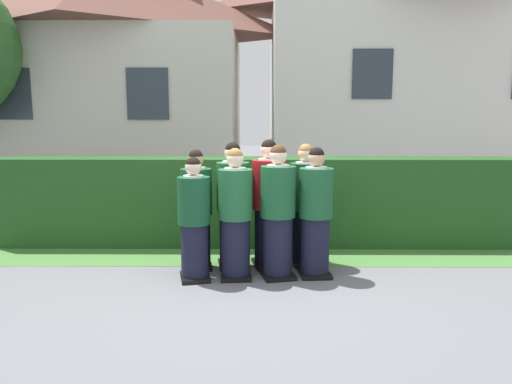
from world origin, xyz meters
name	(u,v)px	position (x,y,z in m)	size (l,w,h in m)	color
ground_plane	(256,277)	(0.00, 0.00, 0.00)	(60.00, 60.00, 0.00)	slate
student_front_row_0	(194,222)	(-0.76, -0.09, 0.73)	(0.44, 0.50, 1.53)	black
student_front_row_1	(235,217)	(-0.25, -0.01, 0.77)	(0.42, 0.49, 1.63)	black
student_front_row_2	(278,215)	(0.27, 0.02, 0.79)	(0.48, 0.55, 1.67)	black
student_front_row_3	(315,215)	(0.75, 0.08, 0.78)	(0.42, 0.50, 1.63)	black
student_rear_row_0	(197,212)	(-0.78, 0.39, 0.75)	(0.44, 0.51, 1.59)	black
student_rear_row_1	(233,208)	(-0.31, 0.44, 0.80)	(0.46, 0.53, 1.68)	black
student_in_red_blazer	(269,206)	(0.17, 0.49, 0.82)	(0.48, 0.56, 1.71)	black
student_rear_row_3	(305,207)	(0.66, 0.59, 0.79)	(0.46, 0.55, 1.65)	black
hedge	(257,201)	(0.00, 1.67, 0.69)	(8.05, 0.70, 1.37)	#214C1E
school_building_main	(422,53)	(4.36, 7.57, 3.68)	(8.45, 4.70, 7.17)	silver
school_building_annex	(108,75)	(-3.86, 6.97, 3.09)	(7.00, 4.56, 6.01)	beige
lawn_strip	(256,257)	(0.00, 0.87, 0.00)	(8.05, 0.90, 0.01)	#477A38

